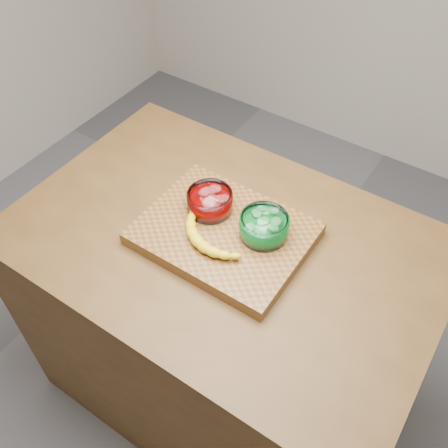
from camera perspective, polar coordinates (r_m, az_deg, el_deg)
The scene contains 6 objects.
ground at distance 2.15m, azimuth 0.00°, elevation -17.55°, with size 3.50×3.50×0.00m, color #56565A.
counter at distance 1.76m, azimuth 0.00°, elevation -11.33°, with size 1.20×0.80×0.90m, color #503418.
cutting_board at distance 1.38m, azimuth 0.00°, elevation -1.13°, with size 0.45×0.35×0.04m, color brown.
bowl_red at distance 1.39m, azimuth -1.62°, elevation 2.61°, with size 0.13×0.13×0.06m.
bowl_green at distance 1.33m, azimuth 4.59°, elevation -0.27°, with size 0.13×0.13×0.06m.
banana at distance 1.33m, azimuth -1.35°, elevation -1.20°, with size 0.24×0.15×0.04m, color gold, non-canonical shape.
Camera 1 is at (0.51, -0.76, 1.95)m, focal length 40.00 mm.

